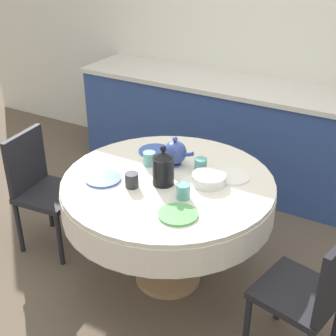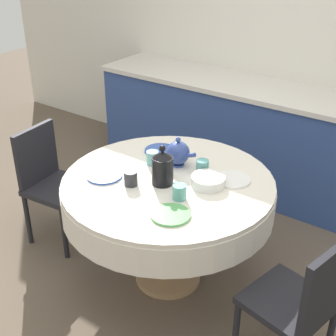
# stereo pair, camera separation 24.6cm
# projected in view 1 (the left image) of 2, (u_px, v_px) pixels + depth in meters

# --- Properties ---
(ground_plane) EXTENTS (12.00, 12.00, 0.00)m
(ground_plane) POSITION_uv_depth(u_px,v_px,m) (168.00, 277.00, 3.20)
(ground_plane) COLOR brown
(wall_back) EXTENTS (7.00, 0.05, 2.60)m
(wall_back) POSITION_uv_depth(u_px,v_px,m) (274.00, 34.00, 3.97)
(wall_back) COLOR silver
(wall_back) RESTS_ON ground_plane
(kitchen_counter) EXTENTS (3.24, 0.64, 0.94)m
(kitchen_counter) POSITION_uv_depth(u_px,v_px,m) (252.00, 138.00, 4.11)
(kitchen_counter) COLOR #2D4784
(kitchen_counter) RESTS_ON ground_plane
(dining_table) EXTENTS (1.31, 1.31, 0.77)m
(dining_table) POSITION_uv_depth(u_px,v_px,m) (168.00, 197.00, 2.90)
(dining_table) COLOR tan
(dining_table) RESTS_ON ground_plane
(chair_left) EXTENTS (0.48, 0.48, 0.88)m
(chair_left) POSITION_uv_depth(u_px,v_px,m) (312.00, 291.00, 2.38)
(chair_left) COLOR black
(chair_left) RESTS_ON ground_plane
(chair_right) EXTENTS (0.44, 0.44, 0.88)m
(chair_right) POSITION_uv_depth(u_px,v_px,m) (41.00, 185.00, 3.33)
(chair_right) COLOR black
(chair_right) RESTS_ON ground_plane
(plate_near_left) EXTENTS (0.22, 0.22, 0.01)m
(plate_near_left) POSITION_uv_depth(u_px,v_px,m) (103.00, 179.00, 2.83)
(plate_near_left) COLOR #3856AD
(plate_near_left) RESTS_ON dining_table
(cup_near_left) EXTENTS (0.08, 0.08, 0.09)m
(cup_near_left) POSITION_uv_depth(u_px,v_px,m) (132.00, 180.00, 2.74)
(cup_near_left) COLOR #28282D
(cup_near_left) RESTS_ON dining_table
(plate_near_right) EXTENTS (0.22, 0.22, 0.01)m
(plate_near_right) POSITION_uv_depth(u_px,v_px,m) (178.00, 214.00, 2.49)
(plate_near_right) COLOR #5BA85B
(plate_near_right) RESTS_ON dining_table
(cup_near_right) EXTENTS (0.08, 0.08, 0.09)m
(cup_near_right) POSITION_uv_depth(u_px,v_px,m) (183.00, 191.00, 2.63)
(cup_near_right) COLOR #5BA39E
(cup_near_right) RESTS_ON dining_table
(plate_far_left) EXTENTS (0.22, 0.22, 0.01)m
(plate_far_left) POSITION_uv_depth(u_px,v_px,m) (155.00, 151.00, 3.17)
(plate_far_left) COLOR #3856AD
(plate_far_left) RESTS_ON dining_table
(cup_far_left) EXTENTS (0.08, 0.08, 0.09)m
(cup_far_left) POSITION_uv_depth(u_px,v_px,m) (149.00, 159.00, 2.99)
(cup_far_left) COLOR #5BA39E
(cup_far_left) RESTS_ON dining_table
(plate_far_right) EXTENTS (0.22, 0.22, 0.01)m
(plate_far_right) POSITION_uv_depth(u_px,v_px,m) (232.00, 176.00, 2.86)
(plate_far_right) COLOR white
(plate_far_right) RESTS_ON dining_table
(cup_far_right) EXTENTS (0.08, 0.08, 0.09)m
(cup_far_right) POSITION_uv_depth(u_px,v_px,m) (201.00, 165.00, 2.91)
(cup_far_right) COLOR #5BA39E
(cup_far_right) RESTS_ON dining_table
(coffee_carafe) EXTENTS (0.13, 0.13, 0.25)m
(coffee_carafe) POSITION_uv_depth(u_px,v_px,m) (163.00, 168.00, 2.75)
(coffee_carafe) COLOR black
(coffee_carafe) RESTS_ON dining_table
(teapot) EXTENTS (0.21, 0.15, 0.20)m
(teapot) POSITION_uv_depth(u_px,v_px,m) (175.00, 153.00, 2.97)
(teapot) COLOR #33478E
(teapot) RESTS_ON dining_table
(fruit_bowl) EXTENTS (0.20, 0.20, 0.06)m
(fruit_bowl) POSITION_uv_depth(u_px,v_px,m) (209.00, 179.00, 2.78)
(fruit_bowl) COLOR silver
(fruit_bowl) RESTS_ON dining_table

